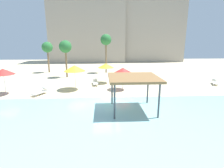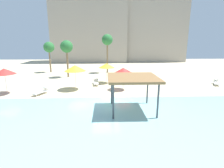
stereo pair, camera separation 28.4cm
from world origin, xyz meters
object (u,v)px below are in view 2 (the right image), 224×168
at_px(palm_tree_1, 67,47).
at_px(beach_umbrella_red_0, 4,71).
at_px(beach_umbrella_yellow_3, 107,66).
at_px(lounge_chair_1, 216,82).
at_px(palm_tree_2, 49,48).
at_px(palm_tree_0, 107,41).
at_px(beach_umbrella_yellow_1, 75,68).
at_px(shade_pavilion, 133,79).
at_px(lounge_chair_2, 41,91).
at_px(beach_umbrella_red_2, 123,70).
at_px(lounge_chair_0, 96,82).

bearing_deg(palm_tree_1, beach_umbrella_red_0, -118.17).
height_order(beach_umbrella_red_0, beach_umbrella_yellow_3, beach_umbrella_red_0).
distance_m(lounge_chair_1, palm_tree_2, 26.99).
distance_m(palm_tree_0, palm_tree_2, 10.49).
height_order(beach_umbrella_yellow_1, palm_tree_2, palm_tree_2).
bearing_deg(palm_tree_1, lounge_chair_1, -16.20).
height_order(beach_umbrella_yellow_1, lounge_chair_1, beach_umbrella_yellow_1).
bearing_deg(beach_umbrella_yellow_1, shade_pavilion, -50.39).
bearing_deg(beach_umbrella_yellow_1, palm_tree_1, 107.83).
xyz_separation_m(beach_umbrella_yellow_1, palm_tree_1, (-2.40, 7.45, 2.10)).
bearing_deg(lounge_chair_1, palm_tree_2, -86.68).
bearing_deg(lounge_chair_2, shade_pavilion, 89.19).
height_order(shade_pavilion, beach_umbrella_yellow_1, beach_umbrella_yellow_1).
bearing_deg(beach_umbrella_red_2, palm_tree_0, 98.27).
relative_size(beach_umbrella_yellow_1, beach_umbrella_red_2, 1.11).
distance_m(beach_umbrella_yellow_1, lounge_chair_0, 3.83).
bearing_deg(palm_tree_1, beach_umbrella_yellow_1, -72.17).
distance_m(shade_pavilion, palm_tree_2, 22.55).
bearing_deg(beach_umbrella_yellow_3, lounge_chair_2, -144.76).
distance_m(beach_umbrella_red_2, palm_tree_1, 11.37).
height_order(beach_umbrella_yellow_1, beach_umbrella_yellow_3, beach_umbrella_yellow_1).
bearing_deg(beach_umbrella_red_0, lounge_chair_2, -5.21).
relative_size(beach_umbrella_yellow_1, lounge_chair_1, 1.46).
height_order(beach_umbrella_yellow_3, palm_tree_0, palm_tree_0).
bearing_deg(beach_umbrella_yellow_1, beach_umbrella_red_2, -3.37).
bearing_deg(beach_umbrella_yellow_3, palm_tree_1, 144.63).
distance_m(beach_umbrella_yellow_1, beach_umbrella_yellow_3, 4.83).
distance_m(beach_umbrella_red_0, beach_umbrella_red_2, 12.81).
bearing_deg(beach_umbrella_yellow_3, beach_umbrella_yellow_1, -139.43).
bearing_deg(shade_pavilion, beach_umbrella_red_0, 157.53).
xyz_separation_m(lounge_chair_0, palm_tree_0, (1.64, 9.04, 5.28)).
height_order(lounge_chair_1, palm_tree_2, palm_tree_2).
bearing_deg(beach_umbrella_yellow_3, shade_pavilion, -78.79).
bearing_deg(lounge_chair_1, lounge_chair_2, -54.34).
xyz_separation_m(lounge_chair_0, palm_tree_2, (-8.75, 9.91, 4.06)).
bearing_deg(beach_umbrella_yellow_3, palm_tree_2, 138.62).
bearing_deg(shade_pavilion, beach_umbrella_yellow_1, 129.61).
bearing_deg(shade_pavilion, lounge_chair_0, 110.65).
bearing_deg(palm_tree_0, beach_umbrella_yellow_1, -109.09).
xyz_separation_m(palm_tree_0, palm_tree_2, (-10.38, 0.88, -1.22)).
relative_size(lounge_chair_1, palm_tree_2, 0.36).
relative_size(shade_pavilion, beach_umbrella_yellow_1, 1.37).
height_order(palm_tree_1, palm_tree_2, palm_tree_1).
bearing_deg(lounge_chair_2, beach_umbrella_yellow_3, 153.18).
relative_size(beach_umbrella_yellow_1, palm_tree_2, 0.53).
bearing_deg(palm_tree_1, palm_tree_0, 31.02).
relative_size(beach_umbrella_yellow_1, palm_tree_1, 0.50).
bearing_deg(beach_umbrella_yellow_1, beach_umbrella_red_0, -168.15).
height_order(shade_pavilion, lounge_chair_1, shade_pavilion).
relative_size(lounge_chair_2, palm_tree_1, 0.34).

